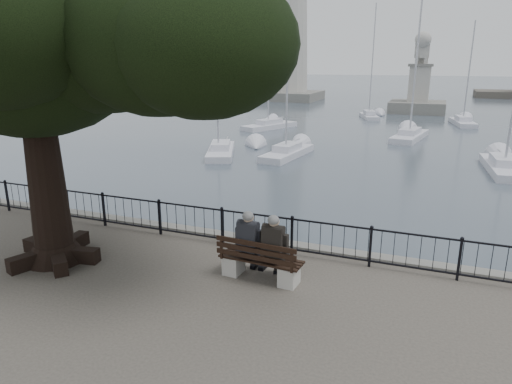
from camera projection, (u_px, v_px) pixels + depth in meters
The scene contains 15 objects.
harbor at pixel (262, 259), 12.90m from camera, with size 260.00×260.00×1.20m.
railing at pixel (256, 229), 12.16m from camera, with size 22.06×0.06×1.00m.
bench at pixel (260, 265), 10.49m from camera, with size 2.00×0.72×1.03m.
person_left at pixel (251, 246), 10.59m from camera, with size 0.50×0.83×1.64m.
person_right at pixel (276, 250), 10.34m from camera, with size 0.50×0.83×1.64m.
tree at pixel (58, 28), 9.95m from camera, with size 10.37×7.24×8.47m.
lighthouse at pixel (289, 14), 68.63m from camera, with size 9.85×9.85×30.20m.
lion_monument at pixel (418, 93), 53.68m from camera, with size 6.29×6.29×9.20m.
sailboat_a at pixel (221, 150), 29.70m from camera, with size 3.58×5.82×10.79m.
sailboat_b at pixel (287, 151), 29.13m from camera, with size 2.11×5.67×11.56m.
sailboat_c at pixel (504, 166), 25.17m from camera, with size 2.06×6.03×10.95m.
sailboat_e at pixel (269, 124), 41.25m from camera, with size 3.85×5.99×13.28m.
sailboat_f at pixel (410, 135), 35.56m from camera, with size 2.67×6.33×12.84m.
sailboat_g at pixel (463, 122), 43.72m from camera, with size 2.48×5.77×9.65m.
sailboat_h at pixel (369, 115), 48.85m from camera, with size 2.82×5.09×11.67m.
Camera 1 is at (4.16, -8.12, 4.88)m, focal length 32.00 mm.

